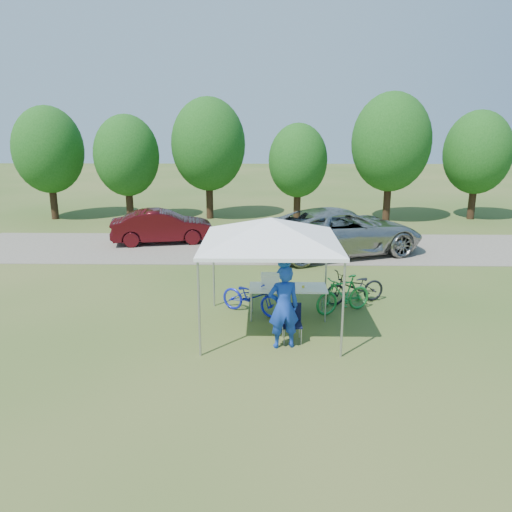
{
  "coord_description": "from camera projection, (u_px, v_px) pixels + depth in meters",
  "views": [
    {
      "loc": [
        -0.13,
        -11.25,
        4.84
      ],
      "look_at": [
        -0.37,
        2.0,
        1.28
      ],
      "focal_mm": 35.0,
      "sensor_mm": 36.0,
      "label": 1
    }
  ],
  "objects": [
    {
      "name": "bike_blue",
      "position": [
        252.0,
        296.0,
        12.95
      ],
      "size": [
        1.83,
        1.39,
        0.92
      ],
      "primitive_type": "imported",
      "rotation": [
        0.0,
        0.0,
        1.06
      ],
      "color": "#1620C9",
      "rests_on": "ground"
    },
    {
      "name": "bike_dark",
      "position": [
        355.0,
        287.0,
        13.67
      ],
      "size": [
        1.88,
        1.19,
        0.93
      ],
      "primitive_type": "imported",
      "rotation": [
        0.0,
        0.0,
        -1.22
      ],
      "color": "black",
      "rests_on": "ground"
    },
    {
      "name": "cyclist",
      "position": [
        284.0,
        307.0,
        10.87
      ],
      "size": [
        0.77,
        0.59,
        1.89
      ],
      "primitive_type": "imported",
      "rotation": [
        0.0,
        0.0,
        3.35
      ],
      "color": "#1539AD",
      "rests_on": "ground"
    },
    {
      "name": "minivan",
      "position": [
        341.0,
        231.0,
        18.74
      ],
      "size": [
        6.81,
        4.79,
        1.73
      ],
      "primitive_type": "imported",
      "rotation": [
        0.0,
        0.0,
        1.92
      ],
      "color": "#9FA09B",
      "rests_on": "gravel_strip"
    },
    {
      "name": "ice_cream_cup",
      "position": [
        303.0,
        287.0,
        12.57
      ],
      "size": [
        0.07,
        0.07,
        0.05
      ],
      "primitive_type": "cylinder",
      "color": "gold",
      "rests_on": "folding_table"
    },
    {
      "name": "gravel_strip",
      "position": [
        268.0,
        248.0,
        19.84
      ],
      "size": [
        24.0,
        5.0,
        0.02
      ],
      "primitive_type": "cube",
      "color": "gray",
      "rests_on": "ground"
    },
    {
      "name": "folding_chair",
      "position": [
        292.0,
        319.0,
        11.35
      ],
      "size": [
        0.45,
        0.47,
        0.85
      ],
      "rotation": [
        0.0,
        0.0,
        0.04
      ],
      "color": "black",
      "rests_on": "ground"
    },
    {
      "name": "bike_green",
      "position": [
        343.0,
        294.0,
        12.99
      ],
      "size": [
        1.69,
        1.17,
        1.0
      ],
      "primitive_type": "imported",
      "rotation": [
        0.0,
        0.0,
        -1.1
      ],
      "color": "#1B7B33",
      "rests_on": "ground"
    },
    {
      "name": "ground",
      "position": [
        270.0,
        328.0,
        12.11
      ],
      "size": [
        100.0,
        100.0,
        0.0
      ],
      "primitive_type": "plane",
      "color": "#2D5119",
      "rests_on": "ground"
    },
    {
      "name": "cooler",
      "position": [
        270.0,
        280.0,
        12.59
      ],
      "size": [
        0.48,
        0.32,
        0.34
      ],
      "color": "white",
      "rests_on": "folding_table"
    },
    {
      "name": "treeline",
      "position": [
        262.0,
        149.0,
        24.77
      ],
      "size": [
        24.89,
        4.28,
        6.3
      ],
      "color": "#382314",
      "rests_on": "ground"
    },
    {
      "name": "sedan",
      "position": [
        163.0,
        226.0,
        20.49
      ],
      "size": [
        4.33,
        2.27,
        1.36
      ],
      "primitive_type": "imported",
      "rotation": [
        0.0,
        0.0,
        1.78
      ],
      "color": "#410A0F",
      "rests_on": "gravel_strip"
    },
    {
      "name": "canopy",
      "position": [
        271.0,
        221.0,
        11.43
      ],
      "size": [
        4.53,
        4.53,
        3.0
      ],
      "color": "#A5A5AA",
      "rests_on": "ground"
    },
    {
      "name": "folding_table",
      "position": [
        288.0,
        289.0,
        12.64
      ],
      "size": [
        1.95,
        0.81,
        0.8
      ],
      "color": "white",
      "rests_on": "ground"
    }
  ]
}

